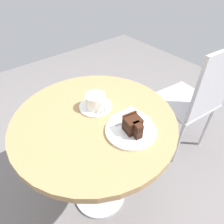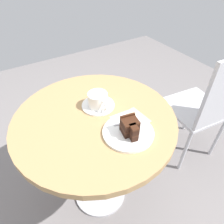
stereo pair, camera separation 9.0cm
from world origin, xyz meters
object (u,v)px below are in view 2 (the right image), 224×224
Objects in this scene: saucer at (98,105)px; fork at (132,122)px; coffee_cup at (98,100)px; teaspoon at (104,100)px; cake_slice at (130,127)px; cafe_chair at (208,104)px; cake_plate at (128,132)px; napkin at (131,120)px.

fork is at bearing 18.37° from saucer.
coffee_cup is (0.01, -0.00, 0.04)m from saucer.
teaspoon is 0.26m from cake_slice.
coffee_cup is 0.78m from cafe_chair.
fork is (-0.04, 0.04, 0.01)m from cake_plate.
coffee_cup is 0.24m from cake_slice.
coffee_cup is 1.35× the size of cake_slice.
coffee_cup is 0.97× the size of fork.
saucer is 0.04m from coffee_cup.
saucer is 1.71× the size of cake_slice.
coffee_cup is 0.20m from fork.
coffee_cup reaches higher than fork.
teaspoon is 0.67× the size of fork.
saucer is 1.23× the size of fork.
teaspoon reaches higher than saucer.
napkin is (0.17, 0.08, -0.00)m from saucer.
cake_plate reaches higher than saucer.
coffee_cup reaches higher than saucer.
saucer is at bearing -175.04° from cake_plate.
coffee_cup is 0.14× the size of cafe_chair.
fork is at bearing 136.05° from cake_slice.
cake_plate is at bearing -43.17° from napkin.
cake_slice is at bearing -38.53° from napkin.
teaspoon is at bearing -169.79° from napkin.
cake_slice is 0.07m from fork.
saucer is at bearing -175.37° from cake_slice.
fork is at bearing -24.46° from napkin.
cafe_chair reaches higher than saucer.
saucer is at bearing 159.55° from coffee_cup.
teaspoon is at bearing 116.75° from coffee_cup.
cake_slice is (0.24, 0.02, 0.04)m from saucer.
cake_plate is 0.06m from fork.
coffee_cup is at bearing -174.47° from cake_slice.
napkin is at bearing 82.42° from fork.
cake_slice is 0.72× the size of fork.
teaspoon reaches higher than napkin.
cake_slice is at bearing 5.53° from coffee_cup.
fork is (-0.05, 0.05, -0.03)m from cake_slice.
saucer is 0.04m from teaspoon.
cafe_chair reaches higher than fork.
fork reaches higher than teaspoon.
napkin is at bearing -42.05° from teaspoon.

